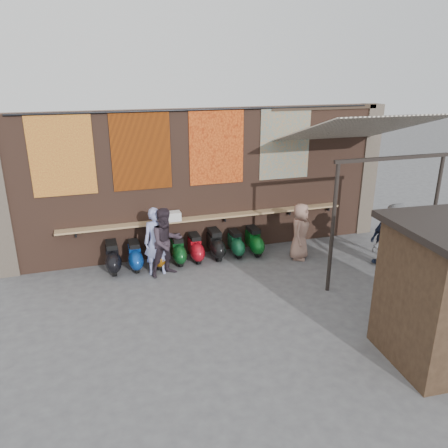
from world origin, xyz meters
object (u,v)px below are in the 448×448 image
Objects in this scene: scooter_stool_1 at (135,256)px; diner_left at (156,241)px; scooter_stool_6 at (236,244)px; shelf_box at (169,217)px; diner_right at (166,242)px; scooter_stool_4 at (195,248)px; shopper_navy at (384,237)px; shopper_tan at (300,231)px; scooter_stool_5 at (215,244)px; scooter_stool_0 at (113,258)px; scooter_stool_2 at (157,253)px; scooter_stool_7 at (254,241)px; shopper_grey at (394,238)px; scooter_stool_3 at (178,250)px.

scooter_stool_1 is 0.83m from diner_left.
scooter_stool_6 is at bearing 1.12° from scooter_stool_1.
shelf_box is 0.35× the size of diner_right.
scooter_stool_1 is 1.64m from scooter_stool_4.
shopper_navy is (5.62, -1.09, -0.13)m from diner_right.
shopper_tan is at bearing -8.77° from scooter_stool_1.
scooter_stool_5 is at bearing 2.02° from scooter_stool_4.
diner_left reaches higher than scooter_stool_0.
scooter_stool_2 is 0.44× the size of diner_left.
scooter_stool_1 is 0.97× the size of scooter_stool_7.
scooter_stool_0 is (-1.56, -0.31, -0.85)m from shelf_box.
scooter_stool_5 is 0.55× the size of shopper_navy.
scooter_stool_7 is (1.69, -0.05, 0.01)m from scooter_stool_4.
scooter_stool_2 is 0.96× the size of scooter_stool_7.
shopper_tan is at bearing -7.97° from scooter_stool_0.
shopper_grey is (5.82, -1.66, 0.03)m from diner_left.
shopper_tan is at bearing -10.26° from scooter_stool_2.
scooter_stool_0 is 0.46× the size of shopper_grey.
scooter_stool_1 is 0.58m from scooter_stool_2.
scooter_stool_6 is 0.92× the size of scooter_stool_7.
shopper_grey is at bearing -24.25° from shelf_box.
scooter_stool_1 reaches higher than scooter_stool_3.
shopper_tan is (1.07, -0.68, 0.41)m from scooter_stool_7.
shopper_navy is at bearing -19.86° from scooter_stool_4.
shopper_tan is at bearing -32.49° from scooter_stool_7.
scooter_stool_2 is 6.03m from shopper_navy.
diner_left is at bearing -168.31° from scooter_stool_6.
shelf_box reaches higher than scooter_stool_3.
scooter_stool_7 is 2.70m from diner_right.
diner_left is at bearing 127.36° from diner_right.
diner_right is at bearing -15.44° from shopper_grey.
scooter_stool_3 is 5.50m from shopper_navy.
scooter_stool_7 is at bearing -0.26° from scooter_stool_2.
scooter_stool_6 is (2.80, 0.05, -0.02)m from scooter_stool_1.
scooter_stool_1 is 1.14m from scooter_stool_3.
scooter_stool_2 is at bearing -25.76° from shopper_navy.
scooter_stool_1 is at bearing -18.54° from shopper_grey.
shopper_navy reaches higher than scooter_stool_6.
shopper_grey is (5.76, -2.09, 0.54)m from scooter_stool_2.
shelf_box is 0.40× the size of shopper_tan.
scooter_stool_4 is at bearing -24.73° from shopper_grey.
shelf_box is 0.94m from scooter_stool_3.
scooter_stool_3 is 2.19m from scooter_stool_7.
scooter_stool_0 reaches higher than scooter_stool_1.
scooter_stool_1 is (0.57, -0.02, -0.02)m from scooter_stool_0.
shelf_box is 1.50m from scooter_stool_5.
diner_left reaches higher than scooter_stool_4.
scooter_stool_7 is at bearing 0.01° from scooter_stool_1.
scooter_stool_3 is at bearing 0.49° from scooter_stool_0.
scooter_stool_2 is 3.90m from shopper_tan.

